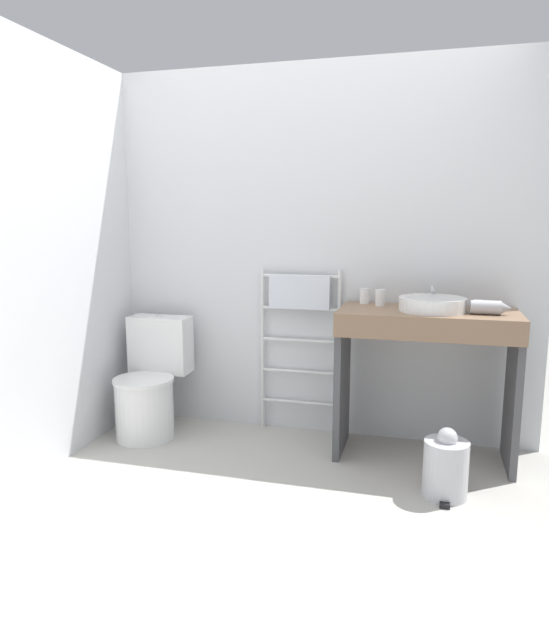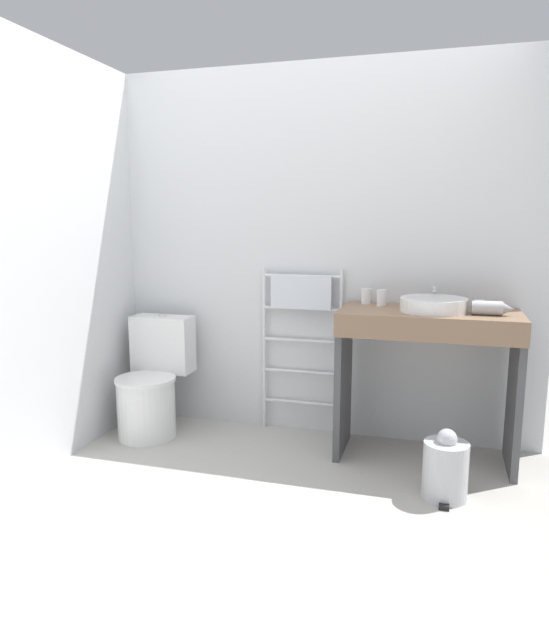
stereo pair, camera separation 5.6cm
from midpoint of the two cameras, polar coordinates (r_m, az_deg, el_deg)
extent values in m
plane|color=#B2AFA8|center=(2.90, -2.10, -19.26)|extent=(12.00, 12.00, 0.00)
cube|color=silver|center=(3.77, 3.63, 6.59)|extent=(2.88, 0.12, 2.38)
cube|color=silver|center=(3.71, -20.13, 5.94)|extent=(0.12, 1.83, 2.38)
cylinder|color=white|center=(3.87, -13.28, -8.73)|extent=(0.38, 0.38, 0.38)
cylinder|color=white|center=(3.81, -13.40, -5.85)|extent=(0.39, 0.39, 0.02)
cube|color=white|center=(3.98, -11.72, -2.38)|extent=(0.41, 0.18, 0.39)
cylinder|color=silver|center=(3.95, -11.82, 0.43)|extent=(0.05, 0.05, 0.01)
cylinder|color=silver|center=(3.86, -1.62, -2.96)|extent=(0.02, 0.02, 1.10)
cylinder|color=silver|center=(3.75, 5.99, -3.42)|extent=(0.02, 0.02, 1.10)
cylinder|color=silver|center=(3.89, 2.09, -8.23)|extent=(0.52, 0.02, 0.02)
cylinder|color=silver|center=(3.83, 2.11, -5.19)|extent=(0.52, 0.02, 0.02)
cylinder|color=silver|center=(3.78, 2.13, -2.06)|extent=(0.52, 0.02, 0.02)
cylinder|color=silver|center=(3.74, 2.16, 1.15)|extent=(0.52, 0.02, 0.02)
cylinder|color=silver|center=(3.71, 2.18, 4.41)|extent=(0.52, 0.02, 0.02)
cube|color=silver|center=(3.70, 2.07, 2.83)|extent=(0.40, 0.04, 0.22)
cube|color=#84664C|center=(3.40, 14.63, 0.65)|extent=(1.02, 0.51, 0.03)
cube|color=#84664C|center=(3.18, 14.52, -1.23)|extent=(1.02, 0.02, 0.10)
cube|color=#4C4C4F|center=(3.54, 6.33, -6.18)|extent=(0.04, 0.43, 0.86)
cube|color=#4C4C4F|center=(3.53, 22.31, -6.93)|extent=(0.04, 0.43, 0.86)
cylinder|color=white|center=(3.37, 15.05, 1.53)|extent=(0.38, 0.38, 0.08)
cylinder|color=silver|center=(3.36, 15.07, 2.13)|extent=(0.31, 0.31, 0.01)
cylinder|color=silver|center=(3.58, 15.09, 2.33)|extent=(0.02, 0.02, 0.12)
cylinder|color=silver|center=(3.53, 15.12, 2.99)|extent=(0.02, 0.09, 0.02)
cylinder|color=white|center=(3.59, 8.57, 2.40)|extent=(0.06, 0.06, 0.10)
cylinder|color=white|center=(3.52, 10.08, 2.23)|extent=(0.06, 0.06, 0.10)
cylinder|color=#B7B7BC|center=(3.34, 19.90, 1.19)|extent=(0.16, 0.08, 0.08)
cone|color=#9C9CA0|center=(3.35, 21.74, 1.10)|extent=(0.06, 0.07, 0.07)
cube|color=#B7B7BC|center=(3.42, 19.20, 1.44)|extent=(0.05, 0.10, 0.06)
cylinder|color=silver|center=(3.15, 16.23, -14.10)|extent=(0.23, 0.23, 0.30)
sphere|color=silver|center=(3.09, 16.39, -11.22)|extent=(0.10, 0.10, 0.10)
cube|color=black|center=(3.09, 16.13, -17.39)|extent=(0.05, 0.04, 0.02)
camera|label=1|loc=(0.03, -90.52, -0.09)|focal=32.00mm
camera|label=2|loc=(0.03, 89.48, 0.09)|focal=32.00mm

